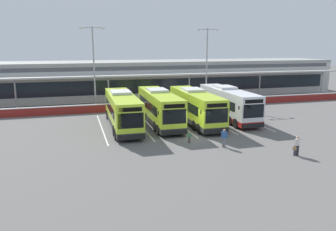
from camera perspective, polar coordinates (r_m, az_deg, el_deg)
The scene contains 17 objects.
ground_plane at distance 31.14m, azimuth 5.02°, elevation -3.79°, with size 200.00×200.00×0.00m, color #605E5B.
terminal_building at distance 56.14m, azimuth -4.92°, elevation 6.48°, with size 70.00×13.00×6.00m.
red_barrier_wall at distance 44.49m, azimuth -1.71°, elevation 1.83°, with size 60.00×0.40×1.10m.
coach_bus_leftmost at distance 34.69m, azimuth -8.05°, elevation 0.83°, with size 3.06×12.20×3.78m.
coach_bus_left_centre at distance 35.99m, azimuth -1.54°, elevation 1.36°, with size 3.06×12.20×3.78m.
coach_bus_centre at distance 36.50m, azimuth 4.79°, elevation 1.47°, with size 3.06×12.20×3.78m.
coach_bus_right_centre at distance 39.22m, azimuth 10.46°, elevation 2.06°, with size 3.06×12.20×3.78m.
bay_stripe_far_west at distance 35.03m, azimuth -11.57°, elevation -2.18°, with size 0.14×13.00×0.01m, color silver.
bay_stripe_west at distance 35.58m, azimuth -4.82°, elevation -1.75°, with size 0.14×13.00×0.01m, color silver.
bay_stripe_mid_west at distance 36.61m, azimuth 1.64°, elevation -1.31°, with size 0.14×13.00×0.01m, color silver.
bay_stripe_centre at distance 38.07m, azimuth 7.67°, elevation -0.89°, with size 0.14×13.00×0.01m, color silver.
bay_stripe_mid_east at distance 39.93m, azimuth 13.19°, elevation -0.49°, with size 0.14×13.00×0.01m, color silver.
pedestrian_with_handbag at distance 27.57m, azimuth 21.69°, elevation -4.89°, with size 0.64×0.45×1.62m.
pedestrian_in_dark_coat at distance 28.13m, azimuth 9.85°, elevation -3.82°, with size 0.51×0.41×1.62m.
pedestrian_child at distance 29.13m, azimuth 3.78°, elevation -3.78°, with size 0.33×0.25×1.00m.
lamp_post_west at distance 44.83m, azimuth -12.92°, elevation 9.00°, with size 3.24×0.28×11.00m.
lamp_post_centre at distance 48.34m, azimuth 6.83°, elevation 9.42°, with size 3.24×0.28×11.00m.
Camera 1 is at (-10.94, -27.88, 8.53)m, focal length 34.66 mm.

